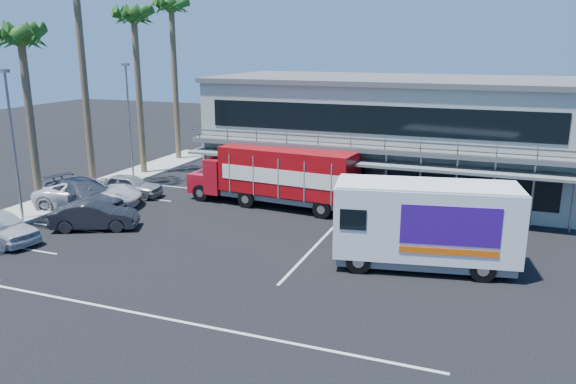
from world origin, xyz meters
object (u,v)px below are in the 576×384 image
(red_truck, at_px, (277,174))
(white_van, at_px, (425,224))
(parked_car_b, at_px, (95,216))
(parked_car_a, at_px, (0,226))

(red_truck, xyz_separation_m, white_van, (9.40, -6.57, 0.04))
(white_van, distance_m, parked_car_b, 16.70)
(red_truck, xyz_separation_m, parked_car_b, (-7.24, -7.37, -1.21))
(parked_car_a, distance_m, parked_car_b, 4.39)
(white_van, xyz_separation_m, parked_car_a, (-19.63, -4.00, -1.19))
(red_truck, bearing_deg, parked_car_a, -128.74)
(red_truck, bearing_deg, white_van, -29.60)
(red_truck, distance_m, parked_car_a, 14.76)
(white_van, distance_m, parked_car_a, 20.07)
(white_van, bearing_deg, red_truck, 134.39)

